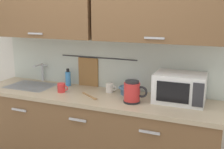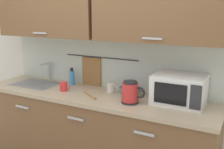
# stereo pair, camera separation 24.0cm
# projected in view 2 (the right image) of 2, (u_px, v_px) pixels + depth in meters

# --- Properties ---
(counter_unit) EXTENTS (2.53, 0.64, 0.90)m
(counter_unit) POSITION_uv_depth(u_px,v_px,m) (93.00, 133.00, 2.90)
(counter_unit) COLOR brown
(counter_unit) RESTS_ON ground
(back_wall_assembly) EXTENTS (3.70, 0.41, 2.50)m
(back_wall_assembly) POSITION_uv_depth(u_px,v_px,m) (104.00, 31.00, 2.85)
(back_wall_assembly) COLOR silver
(back_wall_assembly) RESTS_ON ground
(sink_faucet) EXTENTS (0.09, 0.17, 0.22)m
(sink_faucet) POSITION_uv_depth(u_px,v_px,m) (47.00, 69.00, 3.31)
(sink_faucet) COLOR #B2B5BA
(sink_faucet) RESTS_ON counter_unit
(microwave) EXTENTS (0.46, 0.35, 0.27)m
(microwave) POSITION_uv_depth(u_px,v_px,m) (179.00, 90.00, 2.46)
(microwave) COLOR white
(microwave) RESTS_ON counter_unit
(electric_kettle) EXTENTS (0.23, 0.16, 0.21)m
(electric_kettle) POSITION_uv_depth(u_px,v_px,m) (130.00, 92.00, 2.49)
(electric_kettle) COLOR black
(electric_kettle) RESTS_ON counter_unit
(dish_soap_bottle) EXTENTS (0.06, 0.06, 0.20)m
(dish_soap_bottle) POSITION_uv_depth(u_px,v_px,m) (72.00, 77.00, 3.12)
(dish_soap_bottle) COLOR #3F8CD8
(dish_soap_bottle) RESTS_ON counter_unit
(mug_near_sink) EXTENTS (0.12, 0.08, 0.09)m
(mug_near_sink) POSITION_uv_depth(u_px,v_px,m) (64.00, 87.00, 2.88)
(mug_near_sink) COLOR red
(mug_near_sink) RESTS_ON counter_unit
(mixing_bowl) EXTENTS (0.21, 0.21, 0.08)m
(mixing_bowl) POSITION_uv_depth(u_px,v_px,m) (130.00, 90.00, 2.76)
(mixing_bowl) COLOR #4C7093
(mixing_bowl) RESTS_ON counter_unit
(mug_by_kettle) EXTENTS (0.12, 0.08, 0.09)m
(mug_by_kettle) POSITION_uv_depth(u_px,v_px,m) (111.00, 88.00, 2.84)
(mug_by_kettle) COLOR silver
(mug_by_kettle) RESTS_ON counter_unit
(wooden_spoon) EXTENTS (0.25, 0.18, 0.01)m
(wooden_spoon) POSITION_uv_depth(u_px,v_px,m) (91.00, 96.00, 2.69)
(wooden_spoon) COLOR #9E7042
(wooden_spoon) RESTS_ON counter_unit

